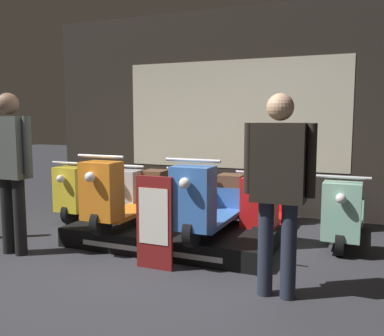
{
  "coord_description": "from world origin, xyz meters",
  "views": [
    {
      "loc": [
        2.07,
        -3.48,
        1.52
      ],
      "look_at": [
        -0.03,
        1.49,
        0.87
      ],
      "focal_mm": 40.0,
      "sensor_mm": 36.0,
      "label": 1
    }
  ],
  "objects_px": {
    "scooter_display_right": "(213,202)",
    "scooter_display_left": "(130,195)",
    "scooter_backrow_4": "(344,213)",
    "person_right_browsing": "(279,179)",
    "scooter_backrow_1": "(147,197)",
    "person_left_browsing": "(11,161)",
    "scooter_backrow_2": "(205,202)",
    "price_sign_board": "(154,222)",
    "scooter_backrow_3": "(270,207)",
    "scooter_backrow_0": "(95,193)"
  },
  "relations": [
    {
      "from": "scooter_display_left",
      "to": "scooter_backrow_0",
      "type": "xyz_separation_m",
      "value": [
        -1.24,
        1.01,
        -0.22
      ]
    },
    {
      "from": "scooter_backrow_1",
      "to": "scooter_backrow_4",
      "type": "distance_m",
      "value": 2.74
    },
    {
      "from": "scooter_backrow_4",
      "to": "price_sign_board",
      "type": "bearing_deg",
      "value": -133.72
    },
    {
      "from": "scooter_backrow_1",
      "to": "price_sign_board",
      "type": "distance_m",
      "value": 2.06
    },
    {
      "from": "scooter_display_left",
      "to": "scooter_backrow_2",
      "type": "height_order",
      "value": "scooter_display_left"
    },
    {
      "from": "scooter_display_right",
      "to": "scooter_display_left",
      "type": "bearing_deg",
      "value": 180.0
    },
    {
      "from": "person_left_browsing",
      "to": "scooter_display_left",
      "type": "bearing_deg",
      "value": 45.4
    },
    {
      "from": "person_left_browsing",
      "to": "scooter_backrow_3",
      "type": "bearing_deg",
      "value": 38.73
    },
    {
      "from": "scooter_backrow_4",
      "to": "person_right_browsing",
      "type": "bearing_deg",
      "value": -102.24
    },
    {
      "from": "person_left_browsing",
      "to": "person_right_browsing",
      "type": "bearing_deg",
      "value": 0.0
    },
    {
      "from": "scooter_display_left",
      "to": "scooter_backrow_4",
      "type": "bearing_deg",
      "value": 22.65
    },
    {
      "from": "scooter_display_right",
      "to": "scooter_backrow_1",
      "type": "bearing_deg",
      "value": 144.35
    },
    {
      "from": "scooter_backrow_3",
      "to": "scooter_backrow_1",
      "type": "bearing_deg",
      "value": 180.0
    },
    {
      "from": "scooter_display_left",
      "to": "person_right_browsing",
      "type": "bearing_deg",
      "value": -25.26
    },
    {
      "from": "scooter_backrow_4",
      "to": "person_left_browsing",
      "type": "bearing_deg",
      "value": -149.77
    },
    {
      "from": "scooter_backrow_1",
      "to": "scooter_backrow_2",
      "type": "distance_m",
      "value": 0.91
    },
    {
      "from": "scooter_display_left",
      "to": "scooter_backrow_2",
      "type": "bearing_deg",
      "value": 59.75
    },
    {
      "from": "scooter_backrow_0",
      "to": "scooter_display_right",
      "type": "bearing_deg",
      "value": -23.49
    },
    {
      "from": "scooter_backrow_0",
      "to": "person_left_browsing",
      "type": "xyz_separation_m",
      "value": [
        0.31,
        -1.95,
        0.69
      ]
    },
    {
      "from": "scooter_backrow_0",
      "to": "scooter_backrow_1",
      "type": "height_order",
      "value": "same"
    },
    {
      "from": "scooter_backrow_1",
      "to": "person_left_browsing",
      "type": "xyz_separation_m",
      "value": [
        -0.6,
        -1.95,
        0.69
      ]
    },
    {
      "from": "scooter_backrow_0",
      "to": "person_left_browsing",
      "type": "distance_m",
      "value": 2.09
    },
    {
      "from": "scooter_backrow_1",
      "to": "person_right_browsing",
      "type": "distance_m",
      "value": 3.1
    },
    {
      "from": "scooter_backrow_1",
      "to": "scooter_display_left",
      "type": "bearing_deg",
      "value": -72.08
    },
    {
      "from": "scooter_backrow_2",
      "to": "scooter_backrow_3",
      "type": "relative_size",
      "value": 1.0
    },
    {
      "from": "scooter_backrow_2",
      "to": "scooter_backrow_0",
      "type": "bearing_deg",
      "value": 180.0
    },
    {
      "from": "person_right_browsing",
      "to": "person_left_browsing",
      "type": "bearing_deg",
      "value": -180.0
    },
    {
      "from": "scooter_backrow_3",
      "to": "price_sign_board",
      "type": "distance_m",
      "value": 1.93
    },
    {
      "from": "scooter_display_right",
      "to": "scooter_backrow_2",
      "type": "xyz_separation_m",
      "value": [
        -0.49,
        1.01,
        -0.22
      ]
    },
    {
      "from": "scooter_backrow_0",
      "to": "scooter_backrow_3",
      "type": "xyz_separation_m",
      "value": [
        2.74,
        0.0,
        0.0
      ]
    },
    {
      "from": "scooter_display_left",
      "to": "scooter_backrow_0",
      "type": "distance_m",
      "value": 1.61
    },
    {
      "from": "scooter_display_left",
      "to": "scooter_backrow_1",
      "type": "bearing_deg",
      "value": 107.92
    },
    {
      "from": "person_left_browsing",
      "to": "price_sign_board",
      "type": "height_order",
      "value": "person_left_browsing"
    },
    {
      "from": "scooter_display_right",
      "to": "scooter_backrow_3",
      "type": "height_order",
      "value": "scooter_display_right"
    },
    {
      "from": "scooter_backrow_1",
      "to": "scooter_backrow_3",
      "type": "height_order",
      "value": "same"
    },
    {
      "from": "scooter_display_left",
      "to": "scooter_backrow_3",
      "type": "distance_m",
      "value": 1.82
    },
    {
      "from": "scooter_display_left",
      "to": "person_left_browsing",
      "type": "xyz_separation_m",
      "value": [
        -0.93,
        -0.94,
        0.47
      ]
    },
    {
      "from": "scooter_backrow_3",
      "to": "person_left_browsing",
      "type": "bearing_deg",
      "value": -141.27
    },
    {
      "from": "person_right_browsing",
      "to": "scooter_backrow_2",
      "type": "bearing_deg",
      "value": 125.8
    },
    {
      "from": "scooter_backrow_4",
      "to": "scooter_backrow_2",
      "type": "bearing_deg",
      "value": 180.0
    },
    {
      "from": "scooter_backrow_2",
      "to": "scooter_backrow_4",
      "type": "bearing_deg",
      "value": 0.0
    },
    {
      "from": "person_right_browsing",
      "to": "scooter_backrow_3",
      "type": "bearing_deg",
      "value": 104.15
    },
    {
      "from": "person_left_browsing",
      "to": "person_right_browsing",
      "type": "xyz_separation_m",
      "value": [
        2.92,
        0.0,
        -0.03
      ]
    },
    {
      "from": "scooter_backrow_1",
      "to": "scooter_backrow_4",
      "type": "relative_size",
      "value": 1.0
    },
    {
      "from": "scooter_backrow_0",
      "to": "scooter_backrow_3",
      "type": "height_order",
      "value": "same"
    },
    {
      "from": "scooter_display_left",
      "to": "scooter_display_right",
      "type": "xyz_separation_m",
      "value": [
        1.08,
        0.0,
        0.0
      ]
    },
    {
      "from": "scooter_backrow_1",
      "to": "person_right_browsing",
      "type": "height_order",
      "value": "person_right_browsing"
    },
    {
      "from": "scooter_backrow_0",
      "to": "person_right_browsing",
      "type": "bearing_deg",
      "value": -31.07
    },
    {
      "from": "scooter_backrow_2",
      "to": "price_sign_board",
      "type": "xyz_separation_m",
      "value": [
        0.14,
        -1.76,
        0.13
      ]
    },
    {
      "from": "person_right_browsing",
      "to": "price_sign_board",
      "type": "relative_size",
      "value": 1.82
    }
  ]
}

